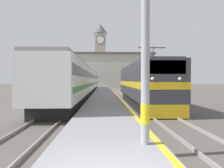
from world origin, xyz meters
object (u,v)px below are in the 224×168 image
at_px(catenary_mast, 149,7).
at_px(clock_tower, 100,53).
at_px(locomotive_train, 143,84).
at_px(passenger_train, 85,81).

distance_m(catenary_mast, clock_tower, 69.89).
height_order(locomotive_train, catenary_mast, catenary_mast).
bearing_deg(catenary_mast, locomotive_train, 80.42).
bearing_deg(locomotive_train, passenger_train, 112.30).
xyz_separation_m(locomotive_train, passenger_train, (-6.69, 16.32, 0.20)).
height_order(catenary_mast, clock_tower, clock_tower).
xyz_separation_m(locomotive_train, clock_tower, (-4.67, 55.96, 9.70)).
xyz_separation_m(passenger_train, catenary_mast, (4.41, -29.84, 2.33)).
bearing_deg(passenger_train, catenary_mast, -81.60).
relative_size(passenger_train, catenary_mast, 6.23).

